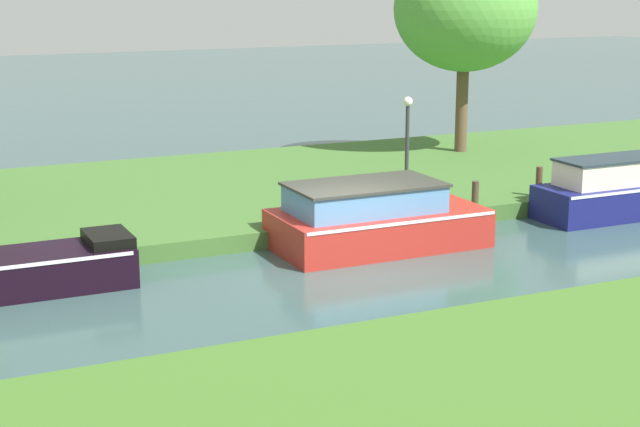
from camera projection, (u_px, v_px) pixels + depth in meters
The scene contains 8 objects.
ground_plane at pixel (351, 267), 20.47m from camera, with size 120.00×120.00×0.00m, color #35514F.
riverbank_far at pixel (234, 192), 26.59m from camera, with size 72.00×10.00×0.40m, color #3F6A2D.
navy_narrowboat at pixel (614, 191), 24.64m from camera, with size 4.10×1.56×1.51m.
red_cruiser at pixel (375, 219), 21.87m from camera, with size 4.63×2.35×1.47m.
willow_tree_centre at pixel (466, 9), 30.59m from camera, with size 4.60×4.00×6.43m.
lamp_post at pixel (407, 133), 24.75m from camera, with size 0.24×0.24×2.55m.
mooring_post_near at pixel (475, 192), 24.36m from camera, with size 0.17×0.17×0.56m, color #473A2A.
mooring_post_far at pixel (539, 182), 25.13m from camera, with size 0.17×0.17×0.76m, color brown.
Camera 1 is at (-8.87, -17.53, 5.89)m, focal length 55.64 mm.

